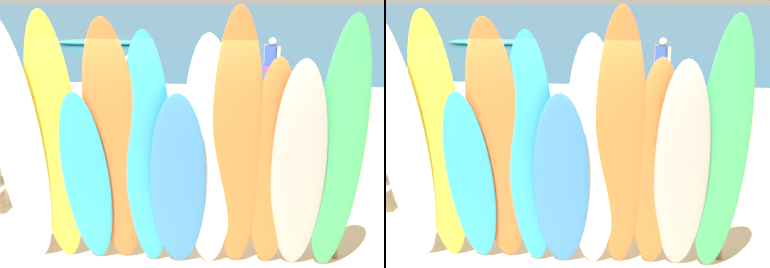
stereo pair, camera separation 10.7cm
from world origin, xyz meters
The scene contains 20 objects.
ground centered at (0.00, 14.00, 0.00)m, with size 60.00×60.00×0.00m, color beige.
ocean_water centered at (0.00, 29.43, 0.01)m, with size 60.00×40.00×0.02m, color #235B7F.
surfboard_rack centered at (0.00, 0.00, 0.61)m, with size 3.53×0.07×0.77m.
surfboard_white_0 centered at (-1.60, -0.51, 1.37)m, with size 0.52×0.06×2.78m, color white.
surfboard_yellow_1 centered at (-1.24, -0.45, 1.38)m, with size 0.51×0.07×2.80m, color yellow.
surfboard_teal_2 centered at (-0.95, -0.44, 1.00)m, with size 0.50×0.06×2.04m, color #289EC6.
surfboard_orange_3 centered at (-0.63, -0.47, 1.35)m, with size 0.57×0.08×2.75m, color orange.
surfboard_teal_4 centered at (-0.29, -0.46, 1.29)m, with size 0.50×0.08×2.62m, color #289EC6.
surfboard_blue_5 centered at (0.01, -0.48, 1.01)m, with size 0.56×0.07×2.07m, color #337AD1.
surfboard_white_6 centered at (0.32, -0.44, 1.28)m, with size 0.53×0.08×2.59m, color white.
surfboard_orange_7 centered at (0.59, -0.48, 1.41)m, with size 0.50×0.08×2.87m, color orange.
surfboard_orange_8 centered at (0.95, -0.43, 1.18)m, with size 0.47×0.06×2.40m, color orange.
surfboard_grey_9 centered at (1.19, -0.49, 1.18)m, with size 0.53×0.07×2.44m, color #999EA3.
surfboard_green_10 centered at (1.56, -0.49, 1.38)m, with size 0.49×0.08×2.81m, color #38B266.
beachgoer_by_water centered at (1.47, 8.31, 0.85)m, with size 0.40×0.44×1.48m.
beachgoer_near_rack centered at (-1.33, 3.88, 0.96)m, with size 0.51×0.44×1.67m.
beachgoer_strolling centered at (-2.66, 2.09, 0.99)m, with size 0.45×0.62×1.71m.
beachgoer_midbeach centered at (-0.23, 6.86, 0.86)m, with size 0.39×0.46×1.49m.
beach_chair_red centered at (-3.21, 3.02, 0.42)m, with size 0.67×0.85×0.79m.
distant_boat centered at (-5.46, 17.37, 0.14)m, with size 3.84×0.75×0.31m.
Camera 2 is at (0.68, -5.39, 3.06)m, focal length 49.60 mm.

